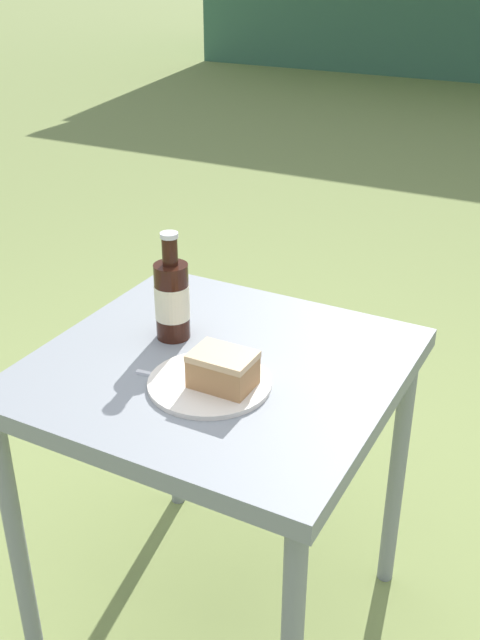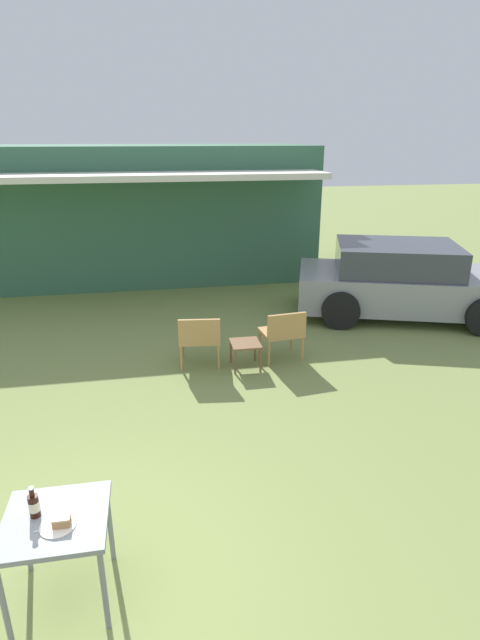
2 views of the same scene
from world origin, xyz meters
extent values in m
plane|color=olive|center=(0.00, 0.00, 0.00)|extent=(60.00, 60.00, 0.00)
cube|color=#38664C|center=(-0.04, 9.36, 1.51)|extent=(9.26, 3.00, 3.02)
cube|color=silver|center=(-0.04, 7.26, 2.48)|extent=(8.79, 1.20, 0.12)
cube|color=gray|center=(5.44, 5.37, 0.51)|extent=(4.28, 2.89, 0.66)
cube|color=#383D47|center=(5.26, 5.43, 1.10)|extent=(2.55, 2.21, 0.52)
cylinder|color=black|center=(6.88, 5.86, 0.34)|extent=(0.70, 0.40, 0.67)
cylinder|color=black|center=(4.57, 6.61, 0.34)|extent=(0.70, 0.40, 0.67)
cylinder|color=black|center=(4.00, 4.87, 0.34)|extent=(0.70, 0.40, 0.67)
cylinder|color=#B2844C|center=(1.70, 4.03, 0.20)|extent=(0.04, 0.04, 0.39)
cylinder|color=#B2844C|center=(1.17, 4.09, 0.20)|extent=(0.04, 0.04, 0.39)
cylinder|color=#B2844C|center=(1.65, 3.60, 0.20)|extent=(0.04, 0.04, 0.39)
cylinder|color=#B2844C|center=(1.12, 3.66, 0.20)|extent=(0.04, 0.04, 0.39)
cube|color=#B2844C|center=(1.41, 3.85, 0.42)|extent=(0.65, 0.55, 0.06)
cube|color=#B2844C|center=(1.38, 3.63, 0.62)|extent=(0.60, 0.12, 0.34)
cube|color=#4C7FB7|center=(1.41, 3.85, 0.48)|extent=(0.58, 0.47, 0.05)
cylinder|color=#B2844C|center=(2.89, 4.09, 0.20)|extent=(0.04, 0.04, 0.39)
cylinder|color=#B2844C|center=(2.35, 4.03, 0.20)|extent=(0.04, 0.04, 0.39)
cylinder|color=#B2844C|center=(2.94, 3.66, 0.20)|extent=(0.04, 0.04, 0.39)
cylinder|color=#B2844C|center=(2.40, 3.60, 0.20)|extent=(0.04, 0.04, 0.39)
cube|color=#B2844C|center=(2.65, 3.85, 0.42)|extent=(0.65, 0.55, 0.06)
cube|color=#B2844C|center=(2.67, 3.63, 0.62)|extent=(0.60, 0.12, 0.34)
cube|color=brown|center=(2.05, 3.61, 0.38)|extent=(0.42, 0.44, 0.03)
cylinder|color=brown|center=(1.87, 3.42, 0.18)|extent=(0.03, 0.03, 0.37)
cylinder|color=brown|center=(2.24, 3.42, 0.18)|extent=(0.03, 0.03, 0.37)
cylinder|color=brown|center=(1.87, 3.81, 0.18)|extent=(0.03, 0.03, 0.37)
cylinder|color=brown|center=(2.24, 3.81, 0.18)|extent=(0.03, 0.03, 0.37)
cube|color=gray|center=(0.00, 0.00, 0.71)|extent=(0.72, 0.70, 0.04)
cylinder|color=gray|center=(-0.32, -0.31, 0.34)|extent=(0.04, 0.04, 0.69)
cylinder|color=gray|center=(0.32, -0.31, 0.34)|extent=(0.04, 0.04, 0.69)
cylinder|color=gray|center=(-0.32, 0.31, 0.34)|extent=(0.04, 0.04, 0.69)
cylinder|color=gray|center=(0.32, 0.31, 0.34)|extent=(0.04, 0.04, 0.69)
cylinder|color=silver|center=(0.03, -0.09, 0.73)|extent=(0.24, 0.24, 0.01)
cube|color=#AD7A4C|center=(0.06, -0.09, 0.77)|extent=(0.12, 0.08, 0.06)
cube|color=tan|center=(0.06, -0.09, 0.80)|extent=(0.12, 0.09, 0.01)
cylinder|color=black|center=(-0.14, 0.05, 0.81)|extent=(0.07, 0.07, 0.17)
cylinder|color=black|center=(-0.14, 0.05, 0.93)|extent=(0.03, 0.03, 0.06)
cylinder|color=silver|center=(-0.14, 0.05, 0.96)|extent=(0.04, 0.04, 0.01)
cylinder|color=beige|center=(-0.14, 0.05, 0.81)|extent=(0.07, 0.07, 0.08)
cube|color=silver|center=(-0.02, -0.10, 0.73)|extent=(0.19, 0.03, 0.01)
cylinder|color=silver|center=(0.03, -0.02, 0.73)|extent=(0.03, 0.03, 0.01)
camera|label=1|loc=(0.66, -1.14, 1.51)|focal=42.00mm
camera|label=2|loc=(0.77, -2.96, 3.23)|focal=28.00mm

